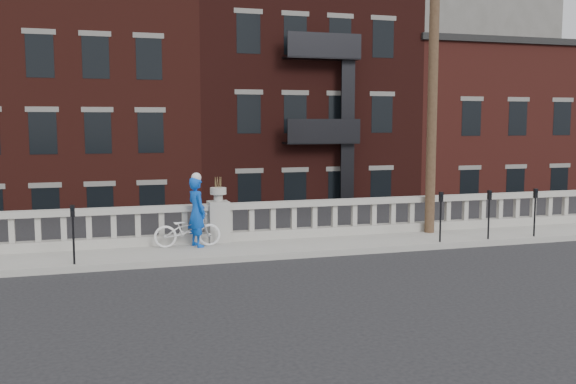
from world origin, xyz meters
name	(u,v)px	position (x,y,z in m)	size (l,w,h in m)	color
ground	(253,281)	(0.00, 0.00, 0.00)	(120.00, 120.00, 0.00)	black
sidewalk	(226,251)	(0.00, 3.00, 0.07)	(32.00, 2.20, 0.15)	gray
balustrade	(219,224)	(0.00, 3.95, 0.64)	(28.00, 0.34, 1.03)	gray
planter_pedestal	(218,217)	(0.00, 3.95, 0.83)	(0.55, 0.55, 1.76)	gray
lower_level	(164,135)	(0.56, 23.04, 2.63)	(80.00, 44.00, 20.80)	#605E59
utility_pole	(433,56)	(6.20, 3.60, 5.24)	(1.60, 0.28, 10.00)	#422D1E
parking_meter_a	(73,228)	(-3.67, 2.15, 1.00)	(0.10, 0.09, 1.36)	black
parking_meter_b	(441,211)	(5.71, 2.15, 1.00)	(0.10, 0.09, 1.36)	black
parking_meter_c	(489,209)	(7.21, 2.15, 1.00)	(0.10, 0.09, 1.36)	black
parking_meter_d	(535,207)	(8.71, 2.15, 1.00)	(0.10, 0.09, 1.36)	black
bicycle	(187,230)	(-0.91, 3.46, 0.60)	(0.60, 1.72, 0.90)	white
cyclist	(197,212)	(-0.66, 3.43, 1.06)	(0.66, 0.44, 1.82)	#0C46BA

